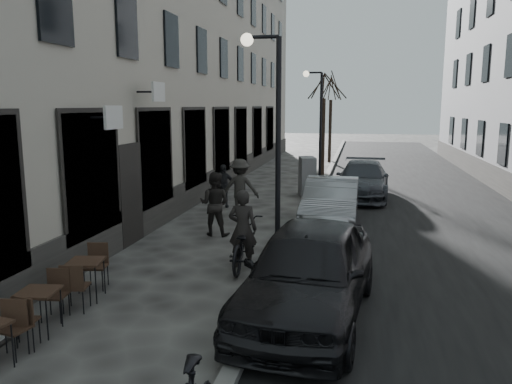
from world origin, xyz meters
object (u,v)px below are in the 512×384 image
(tree_near, at_px, (324,83))
(car_far, at_px, (362,180))
(streetlamp_far, at_px, (317,114))
(pedestrian_mid, at_px, (240,188))
(car_near, at_px, (309,271))
(tree_far, at_px, (331,87))
(utility_cabinet, at_px, (307,177))
(bistro_set_b, at_px, (39,307))
(pedestrian_far, at_px, (223,186))
(streetlamp_near, at_px, (271,123))
(pedestrian_near, at_px, (215,204))
(bicycle, at_px, (243,244))
(bistro_set_c, at_px, (86,275))
(car_mid, at_px, (331,203))

(tree_near, distance_m, car_far, 7.68)
(streetlamp_far, bearing_deg, tree_near, 88.62)
(tree_near, bearing_deg, pedestrian_mid, -100.10)
(pedestrian_mid, height_order, car_near, pedestrian_mid)
(tree_far, xyz_separation_m, utility_cabinet, (-0.12, -12.40, -3.89))
(tree_far, relative_size, bistro_set_b, 3.94)
(pedestrian_far, bearing_deg, utility_cabinet, 25.69)
(streetlamp_near, relative_size, bistro_set_b, 3.52)
(utility_cabinet, xyz_separation_m, car_far, (2.14, 0.14, -0.08))
(pedestrian_near, bearing_deg, pedestrian_mid, -90.36)
(bicycle, distance_m, car_far, 9.61)
(tree_near, distance_m, car_near, 18.31)
(pedestrian_mid, bearing_deg, car_near, 103.21)
(bistro_set_c, xyz_separation_m, bicycle, (2.41, 2.39, 0.08))
(car_far, bearing_deg, tree_far, 102.21)
(streetlamp_near, height_order, utility_cabinet, streetlamp_near)
(bistro_set_b, xyz_separation_m, bistro_set_c, (-0.03, 1.44, 0.02))
(streetlamp_near, height_order, pedestrian_mid, streetlamp_near)
(streetlamp_far, relative_size, tree_near, 0.89)
(tree_near, relative_size, car_far, 1.18)
(streetlamp_far, height_order, pedestrian_near, streetlamp_far)
(utility_cabinet, relative_size, pedestrian_far, 1.02)
(bistro_set_b, relative_size, bistro_set_c, 0.95)
(bistro_set_b, xyz_separation_m, pedestrian_mid, (1.11, 8.86, 0.50))
(tree_near, height_order, pedestrian_near, tree_near)
(utility_cabinet, distance_m, car_mid, 5.08)
(bistro_set_b, relative_size, pedestrian_mid, 0.78)
(streetlamp_near, bearing_deg, bicycle, -135.94)
(streetlamp_near, xyz_separation_m, car_near, (1.17, -2.86, -2.35))
(bistro_set_c, bearing_deg, utility_cabinet, 64.49)
(streetlamp_far, bearing_deg, car_mid, -81.99)
(tree_far, xyz_separation_m, pedestrian_far, (-2.81, -15.16, -3.91))
(tree_near, bearing_deg, streetlamp_near, -90.28)
(tree_far, xyz_separation_m, car_mid, (1.10, -17.33, -3.95))
(utility_cabinet, bearing_deg, pedestrian_far, -148.61)
(tree_near, height_order, pedestrian_far, tree_near)
(streetlamp_near, xyz_separation_m, tree_near, (0.07, 15.00, 1.50))
(streetlamp_near, height_order, tree_far, tree_far)
(streetlamp_near, distance_m, bicycle, 2.72)
(bistro_set_c, xyz_separation_m, pedestrian_mid, (1.14, 7.42, 0.48))
(streetlamp_far, relative_size, pedestrian_mid, 2.73)
(streetlamp_far, bearing_deg, bistro_set_c, -101.14)
(tree_far, bearing_deg, pedestrian_near, -96.00)
(bistro_set_b, distance_m, pedestrian_mid, 8.95)
(bicycle, bearing_deg, streetlamp_near, -137.84)
(car_mid, height_order, car_far, car_mid)
(streetlamp_far, height_order, tree_far, tree_far)
(pedestrian_far, xyz_separation_m, car_near, (3.91, -8.70, 0.05))
(bicycle, bearing_deg, car_near, 123.82)
(bistro_set_b, relative_size, bicycle, 0.71)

